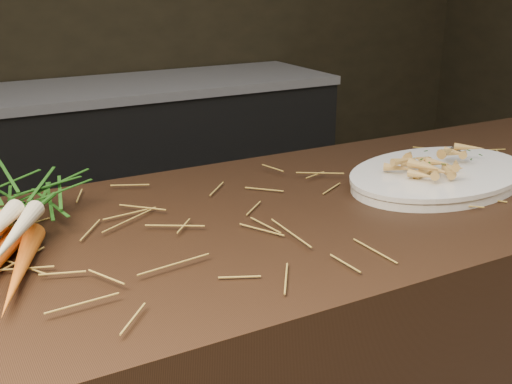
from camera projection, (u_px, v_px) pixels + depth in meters
The scene contains 6 objects.
back_counter at pixel (147, 168), 3.11m from camera, with size 1.82×0.62×0.84m.
straw_bedding at pixel (315, 201), 1.26m from camera, with size 1.40×0.60×0.02m, color #A47E38, non-canonical shape.
root_veg_bunch at pixel (15, 215), 1.08m from camera, with size 0.34×0.53×0.10m.
serving_platter at pixel (438, 177), 1.39m from camera, with size 0.45×0.30×0.02m, color white, non-canonical shape.
roasted_veg_heap at pixel (440, 161), 1.38m from camera, with size 0.22×0.16×0.05m, color gold, non-canonical shape.
serving_fork at pixel (488, 160), 1.47m from camera, with size 0.02×0.17×0.00m, color silver.
Camera 1 is at (-0.67, -0.68, 1.34)m, focal length 45.00 mm.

